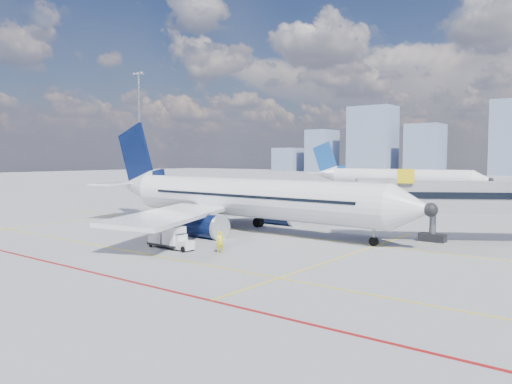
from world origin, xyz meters
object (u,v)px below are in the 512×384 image
baggage_tug (181,242)px  cargo_dolly (167,236)px  belt_loader (166,220)px  main_aircraft (237,198)px  second_aircraft (392,178)px  ramp_worker (220,242)px

baggage_tug → cargo_dolly: bearing=179.5°
baggage_tug → belt_loader: bearing=145.0°
main_aircraft → cargo_dolly: main_aircraft is taller
second_aircraft → belt_loader: size_ratio=6.27×
belt_loader → main_aircraft: bearing=22.4°
second_aircraft → ramp_worker: (13.05, -64.63, -2.38)m
cargo_dolly → ramp_worker: (4.90, 0.92, -0.14)m
ramp_worker → main_aircraft: bearing=74.0°
main_aircraft → second_aircraft: bearing=98.1°
main_aircraft → ramp_worker: 12.83m
cargo_dolly → belt_loader: bearing=138.3°
baggage_tug → ramp_worker: bearing=20.3°
baggage_tug → belt_loader: size_ratio=0.34×
main_aircraft → ramp_worker: size_ratio=23.52×
main_aircraft → second_aircraft: main_aircraft is taller
second_aircraft → belt_loader: second_aircraft is taller
main_aircraft → belt_loader: main_aircraft is taller
belt_loader → cargo_dolly: bearing=-37.9°
main_aircraft → cargo_dolly: (2.17, -11.35, -2.24)m
cargo_dolly → main_aircraft: bearing=101.0°
second_aircraft → baggage_tug: second_aircraft is taller
baggage_tug → belt_loader: 14.57m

